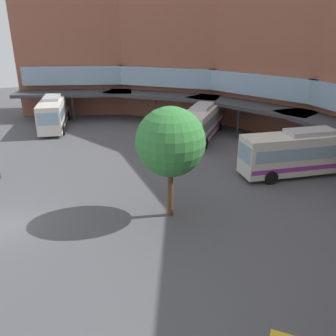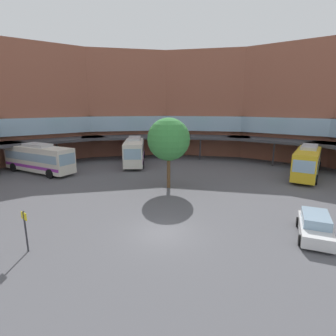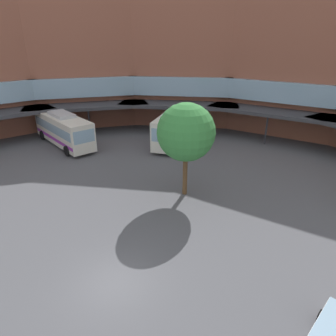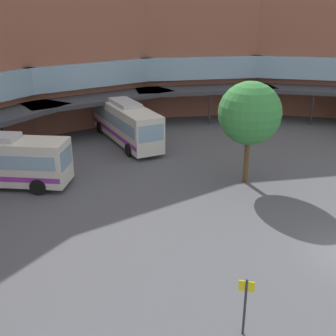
# 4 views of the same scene
# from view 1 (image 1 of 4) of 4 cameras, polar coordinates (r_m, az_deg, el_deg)

# --- Properties ---
(ground_plane) EXTENTS (114.51, 114.51, 0.00)m
(ground_plane) POSITION_cam_1_polar(r_m,az_deg,el_deg) (24.62, -24.63, -8.44)
(ground_plane) COLOR #515156
(station_building) EXTENTS (71.79, 34.92, 17.11)m
(station_building) POSITION_cam_1_polar(r_m,az_deg,el_deg) (29.25, 20.73, 13.76)
(station_building) COLOR #93543F
(station_building) RESTS_ON ground
(bus_0) EXTENTS (9.53, 8.78, 3.72)m
(bus_0) POSITION_cam_1_polar(r_m,az_deg,el_deg) (39.22, 5.51, 7.51)
(bus_0) COLOR silver
(bus_0) RESTS_ON ground
(bus_1) EXTENTS (4.14, 11.55, 3.86)m
(bus_1) POSITION_cam_1_polar(r_m,az_deg,el_deg) (31.38, 21.58, 2.44)
(bus_1) COLOR silver
(bus_1) RESTS_ON ground
(bus_2) EXTENTS (10.50, 4.55, 3.85)m
(bus_2) POSITION_cam_1_polar(r_m,az_deg,el_deg) (45.38, -18.00, 8.62)
(bus_2) COLOR silver
(bus_2) RESTS_ON ground
(plaza_tree) EXTENTS (4.33, 4.33, 7.24)m
(plaza_tree) POSITION_cam_1_polar(r_m,az_deg,el_deg) (21.55, 0.40, 4.20)
(plaza_tree) COLOR brown
(plaza_tree) RESTS_ON ground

